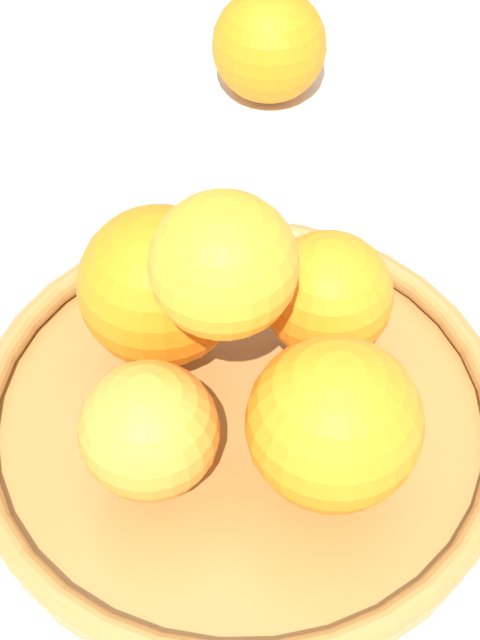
# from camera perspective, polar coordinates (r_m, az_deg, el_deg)

# --- Properties ---
(ground_plane) EXTENTS (4.00, 4.00, 0.00)m
(ground_plane) POSITION_cam_1_polar(r_m,az_deg,el_deg) (0.56, -0.00, -6.13)
(ground_plane) COLOR beige
(fruit_bowl) EXTENTS (0.27, 0.27, 0.03)m
(fruit_bowl) POSITION_cam_1_polar(r_m,az_deg,el_deg) (0.55, -0.00, -5.30)
(fruit_bowl) COLOR #A57238
(fruit_bowl) RESTS_ON ground_plane
(orange_pile) EXTENTS (0.18, 0.20, 0.13)m
(orange_pile) POSITION_cam_1_polar(r_m,az_deg,el_deg) (0.50, -0.11, -1.10)
(orange_pile) COLOR orange
(orange_pile) RESTS_ON fruit_bowl
(stray_orange) EXTENTS (0.08, 0.08, 0.08)m
(stray_orange) POSITION_cam_1_polar(r_m,az_deg,el_deg) (0.74, 1.57, 14.45)
(stray_orange) COLOR orange
(stray_orange) RESTS_ON ground_plane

